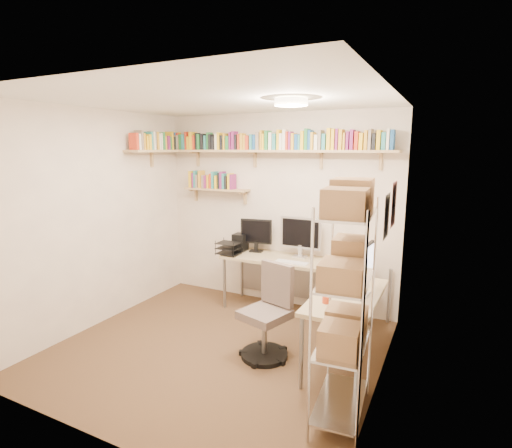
# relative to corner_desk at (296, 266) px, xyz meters

# --- Properties ---
(ground) EXTENTS (3.20, 3.20, 0.00)m
(ground) POSITION_rel_corner_desk_xyz_m (-0.49, -0.98, -0.69)
(ground) COLOR #442F1D
(ground) RESTS_ON ground
(room_shell) EXTENTS (3.24, 3.04, 2.52)m
(room_shell) POSITION_rel_corner_desk_xyz_m (-0.48, -0.98, 0.85)
(room_shell) COLOR #F3E2C5
(room_shell) RESTS_ON ground
(wall_shelves) EXTENTS (3.12, 1.09, 0.80)m
(wall_shelves) POSITION_rel_corner_desk_xyz_m (-0.90, 0.32, 1.33)
(wall_shelves) COLOR tan
(wall_shelves) RESTS_ON ground
(corner_desk) EXTENTS (2.15, 1.83, 1.22)m
(corner_desk) POSITION_rel_corner_desk_xyz_m (0.00, 0.00, 0.00)
(corner_desk) COLOR tan
(corner_desk) RESTS_ON ground
(office_chair) EXTENTS (0.52, 0.52, 0.94)m
(office_chair) POSITION_rel_corner_desk_xyz_m (0.04, -0.86, -0.30)
(office_chair) COLOR black
(office_chair) RESTS_ON ground
(wire_rack) EXTENTS (0.42, 0.76, 1.84)m
(wire_rack) POSITION_rel_corner_desk_xyz_m (0.93, -1.47, 0.49)
(wire_rack) COLOR silver
(wire_rack) RESTS_ON ground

